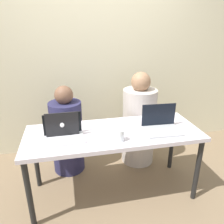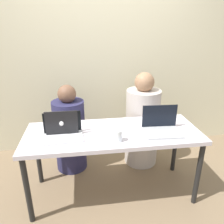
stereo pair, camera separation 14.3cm
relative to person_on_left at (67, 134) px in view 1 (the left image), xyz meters
The scene contains 9 objects.
ground_plane 0.85m from the person_on_left, 49.62° to the right, with size 12.00×12.00×0.00m, color #7B664C.
back_wall 1.10m from the person_on_left, 51.66° to the left, with size 4.50×0.10×2.61m, color beige.
desk 0.72m from the person_on_left, 49.62° to the right, with size 1.70×0.65×0.73m.
person_on_left is the anchor object (origin of this frame).
person_on_right 0.90m from the person_on_left, ahead, with size 0.49×0.49×1.20m.
laptop_front_left 0.65m from the person_on_left, 92.10° to the right, with size 0.37×0.27×0.22m.
laptop_front_right 1.14m from the person_on_left, 33.05° to the right, with size 0.36×0.29×0.24m.
laptop_back_left 0.56m from the person_on_left, 93.74° to the right, with size 0.30×0.29×0.24m.
water_glass_center 0.91m from the person_on_left, 57.06° to the right, with size 0.07×0.07×0.11m.
Camera 1 is at (-0.42, -1.87, 1.70)m, focal length 35.00 mm.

